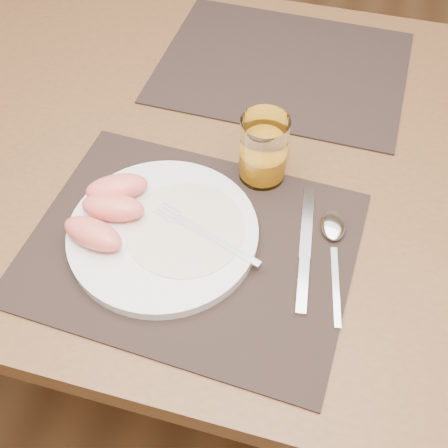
% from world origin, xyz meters
% --- Properties ---
extents(ground, '(5.00, 5.00, 0.00)m').
position_xyz_m(ground, '(0.00, 0.00, 0.00)').
color(ground, brown).
rests_on(ground, ground).
extents(table, '(1.40, 0.90, 0.75)m').
position_xyz_m(table, '(0.00, 0.00, 0.67)').
color(table, brown).
rests_on(table, ground).
extents(placemat_near, '(0.47, 0.37, 0.00)m').
position_xyz_m(placemat_near, '(-0.03, -0.22, 0.75)').
color(placemat_near, black).
rests_on(placemat_near, table).
extents(placemat_far, '(0.46, 0.36, 0.00)m').
position_xyz_m(placemat_far, '(0.01, 0.22, 0.75)').
color(placemat_far, black).
rests_on(placemat_far, table).
extents(plate, '(0.27, 0.27, 0.02)m').
position_xyz_m(plate, '(-0.07, -0.21, 0.76)').
color(plate, white).
rests_on(plate, placemat_near).
extents(plate_dressing, '(0.17, 0.17, 0.00)m').
position_xyz_m(plate_dressing, '(-0.04, -0.20, 0.77)').
color(plate_dressing, white).
rests_on(plate_dressing, plate).
extents(fork, '(0.17, 0.08, 0.00)m').
position_xyz_m(fork, '(-0.02, -0.20, 0.77)').
color(fork, silver).
rests_on(fork, plate).
extents(knife, '(0.04, 0.22, 0.01)m').
position_xyz_m(knife, '(0.13, -0.20, 0.76)').
color(knife, silver).
rests_on(knife, placemat_near).
extents(spoon, '(0.06, 0.19, 0.01)m').
position_xyz_m(spoon, '(0.16, -0.15, 0.76)').
color(spoon, silver).
rests_on(spoon, placemat_near).
extents(juice_glass, '(0.07, 0.07, 0.11)m').
position_xyz_m(juice_glass, '(0.04, -0.06, 0.80)').
color(juice_glass, white).
rests_on(juice_glass, placemat_near).
extents(grapefruit_wedges, '(0.11, 0.16, 0.04)m').
position_xyz_m(grapefruit_wedges, '(-0.15, -0.21, 0.79)').
color(grapefruit_wedges, '#F97865').
rests_on(grapefruit_wedges, plate).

